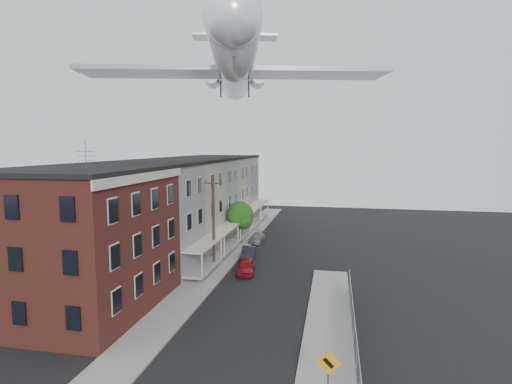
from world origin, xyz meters
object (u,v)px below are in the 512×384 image
warning_sign (328,370)px  airplane (235,65)px  utility_pole (214,221)px  car_near (246,267)px  street_tree (241,216)px  car_far (257,238)px  car_mid (248,253)px

warning_sign → airplane: size_ratio=0.09×
utility_pole → car_near: utility_pole is taller
street_tree → car_far: (1.67, 1.42, -2.91)m
street_tree → airplane: 18.03m
car_mid → utility_pole: bearing=-131.9°
utility_pole → airplane: airplane is taller
utility_pole → warning_sign: bearing=-59.5°
utility_pole → car_mid: utility_pole is taller
car_far → warning_sign: bearing=-69.5°
car_near → airplane: size_ratio=0.12×
warning_sign → airplane: 28.85m
car_near → car_mid: 4.56m
car_near → utility_pole: bearing=158.3°
street_tree → car_mid: bearing=-70.0°
utility_pole → car_far: bearing=80.0°
street_tree → car_near: (3.03, -10.76, -2.81)m
car_far → airplane: size_ratio=0.12×
car_near → car_mid: (-0.75, 4.50, 0.00)m
utility_pole → car_near: bearing=-14.0°
warning_sign → car_near: 19.85m
warning_sign → car_near: size_ratio=0.74×
street_tree → utility_pole: bearing=-91.9°
car_mid → car_far: size_ratio=1.05×
car_near → car_far: size_ratio=1.01×
car_mid → street_tree: bearing=103.6°
street_tree → warning_sign: bearing=-69.4°
airplane → car_mid: bearing=64.7°
car_far → airplane: 21.22m
street_tree → airplane: size_ratio=0.17×
car_near → airplane: 19.09m
street_tree → car_far: 3.64m
car_mid → car_far: car_mid is taller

